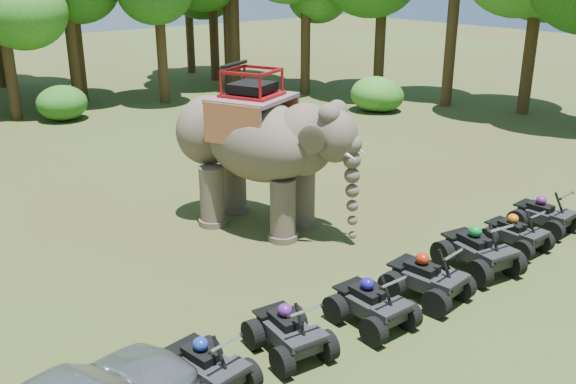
% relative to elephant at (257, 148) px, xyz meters
% --- Properties ---
extents(ground, '(110.00, 110.00, 0.00)m').
position_rel_elephant_xyz_m(ground, '(-1.00, -3.72, -2.21)').
color(ground, '#47381E').
rests_on(ground, ground).
extents(elephant, '(4.15, 5.75, 4.42)m').
position_rel_elephant_xyz_m(elephant, '(0.00, 0.00, 0.00)').
color(elephant, brown).
rests_on(elephant, ground).
extents(atv_0, '(1.35, 1.72, 1.17)m').
position_rel_elephant_xyz_m(atv_0, '(-5.07, -5.28, -1.63)').
color(atv_0, black).
rests_on(atv_0, ground).
extents(atv_1, '(1.38, 1.76, 1.20)m').
position_rel_elephant_xyz_m(atv_1, '(-3.31, -5.35, -1.61)').
color(atv_1, black).
rests_on(atv_1, ground).
extents(atv_2, '(1.24, 1.68, 1.23)m').
position_rel_elephant_xyz_m(atv_2, '(-1.39, -5.64, -1.60)').
color(atv_2, black).
rests_on(atv_2, ground).
extents(atv_3, '(1.44, 1.85, 1.28)m').
position_rel_elephant_xyz_m(atv_3, '(0.31, -5.66, -1.57)').
color(atv_3, black).
rests_on(atv_3, ground).
extents(atv_4, '(1.63, 2.03, 1.35)m').
position_rel_elephant_xyz_m(atv_4, '(2.29, -5.58, -1.53)').
color(atv_4, black).
rests_on(atv_4, ground).
extents(atv_5, '(1.15, 1.56, 1.15)m').
position_rel_elephant_xyz_m(atv_5, '(4.05, -5.49, -1.64)').
color(atv_5, black).
rests_on(atv_5, ground).
extents(atv_6, '(1.24, 1.65, 1.18)m').
position_rel_elephant_xyz_m(atv_6, '(5.75, -5.29, -1.62)').
color(atv_6, black).
rests_on(atv_6, ground).
extents(tree_0, '(4.79, 4.79, 6.84)m').
position_rel_elephant_xyz_m(tree_0, '(-1.00, 17.23, 1.21)').
color(tree_0, '#195114').
rests_on(tree_0, ground).
extents(tree_1, '(6.14, 6.14, 8.78)m').
position_rel_elephant_xyz_m(tree_1, '(3.04, 19.23, 2.18)').
color(tree_1, '#195114').
rests_on(tree_1, ground).
extents(tree_2, '(4.91, 4.91, 7.01)m').
position_rel_elephant_xyz_m(tree_2, '(6.15, 16.13, 1.29)').
color(tree_2, '#195114').
rests_on(tree_2, ground).
extents(tree_3, '(6.56, 6.56, 9.37)m').
position_rel_elephant_xyz_m(tree_3, '(11.26, 17.35, 2.47)').
color(tree_3, '#195114').
rests_on(tree_3, ground).
extents(tree_4, '(5.13, 5.13, 7.33)m').
position_rel_elephant_xyz_m(tree_4, '(13.29, 13.26, 1.45)').
color(tree_4, '#195114').
rests_on(tree_4, ground).
extents(tree_5, '(6.12, 6.12, 8.74)m').
position_rel_elephant_xyz_m(tree_5, '(16.16, 10.49, 2.16)').
color(tree_5, '#195114').
rests_on(tree_5, ground).
extents(tree_6, '(5.77, 5.77, 8.24)m').
position_rel_elephant_xyz_m(tree_6, '(16.82, 6.41, 1.91)').
color(tree_6, '#195114').
rests_on(tree_6, ground).
extents(tree_7, '(6.24, 6.24, 8.91)m').
position_rel_elephant_xyz_m(tree_7, '(18.22, 2.94, 2.25)').
color(tree_7, '#195114').
rests_on(tree_7, ground).
extents(tree_38, '(5.83, 5.83, 8.32)m').
position_rel_elephant_xyz_m(tree_38, '(11.88, 20.03, 1.95)').
color(tree_38, '#195114').
rests_on(tree_38, ground).
extents(tree_40, '(5.02, 5.02, 7.18)m').
position_rel_elephant_xyz_m(tree_40, '(12.22, 23.37, 1.38)').
color(tree_40, '#195114').
rests_on(tree_40, ground).
extents(tree_42, '(5.33, 5.33, 7.61)m').
position_rel_elephant_xyz_m(tree_42, '(2.25, 17.88, 1.60)').
color(tree_42, '#195114').
rests_on(tree_42, ground).
extents(tree_44, '(5.87, 5.87, 8.39)m').
position_rel_elephant_xyz_m(tree_44, '(11.23, 16.92, 1.98)').
color(tree_44, '#195114').
rests_on(tree_44, ground).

